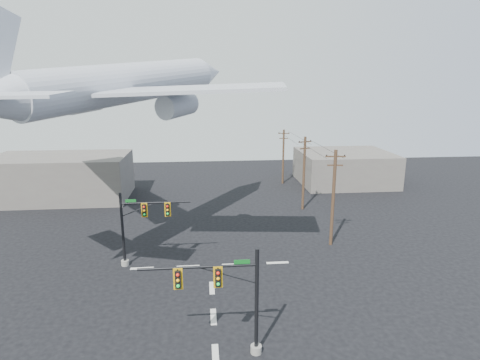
{
  "coord_description": "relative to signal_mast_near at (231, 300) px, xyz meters",
  "views": [
    {
      "loc": [
        -0.48,
        -20.74,
        15.86
      ],
      "look_at": [
        1.95,
        5.0,
        9.49
      ],
      "focal_mm": 30.0,
      "sensor_mm": 36.0,
      "label": 1
    }
  ],
  "objects": [
    {
      "name": "lane_markings",
      "position": [
        -0.97,
        5.4,
        -3.62
      ],
      "size": [
        14.0,
        21.2,
        0.01
      ],
      "color": "beige",
      "rests_on": "ground"
    },
    {
      "name": "building_left",
      "position": [
        -20.97,
        35.07,
        -0.63
      ],
      "size": [
        18.0,
        10.0,
        6.0
      ],
      "primitive_type": "cube",
      "color": "#625D56",
      "rests_on": "ground"
    },
    {
      "name": "utility_pole_a",
      "position": [
        11.08,
        15.69,
        1.38
      ],
      "size": [
        1.92,
        0.34,
        9.59
      ],
      "rotation": [
        0.0,
        0.0,
        -0.11
      ],
      "color": "#452D1D",
      "rests_on": "ground"
    },
    {
      "name": "airliner",
      "position": [
        -7.76,
        16.15,
        11.99
      ],
      "size": [
        25.88,
        28.53,
        8.19
      ],
      "rotation": [
        0.0,
        -0.08,
        1.0
      ],
      "color": "#B5BAC2"
    },
    {
      "name": "building_right",
      "position": [
        21.03,
        40.07,
        -1.13
      ],
      "size": [
        14.0,
        12.0,
        5.0
      ],
      "primitive_type": "cube",
      "color": "#625D56",
      "rests_on": "ground"
    },
    {
      "name": "signal_mast_near",
      "position": [
        0.0,
        0.0,
        0.0
      ],
      "size": [
        7.02,
        0.74,
        6.72
      ],
      "color": "gray",
      "rests_on": "ground"
    },
    {
      "name": "utility_pole_c",
      "position": [
        11.15,
        40.5,
        0.87
      ],
      "size": [
        1.76,
        0.4,
        8.6
      ],
      "rotation": [
        0.0,
        0.0,
        -0.16
      ],
      "color": "#452D1D",
      "rests_on": "ground"
    },
    {
      "name": "ground",
      "position": [
        -0.97,
        0.07,
        -3.63
      ],
      "size": [
        120.0,
        120.0,
        0.0
      ],
      "primitive_type": "plane",
      "color": "black",
      "rests_on": "ground"
    },
    {
      "name": "power_lines",
      "position": [
        11.1,
        28.1,
        4.87
      ],
      "size": [
        1.73,
        24.81,
        0.49
      ],
      "color": "black"
    },
    {
      "name": "utility_pole_b",
      "position": [
        11.08,
        27.16,
        1.23
      ],
      "size": [
        1.8,
        0.8,
        9.29
      ],
      "rotation": [
        0.0,
        0.0,
        0.37
      ],
      "color": "#452D1D",
      "rests_on": "ground"
    },
    {
      "name": "signal_mast_far",
      "position": [
        -7.26,
        12.79,
        -0.06
      ],
      "size": [
        6.26,
        0.73,
        6.68
      ],
      "color": "gray",
      "rests_on": "ground"
    }
  ]
}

